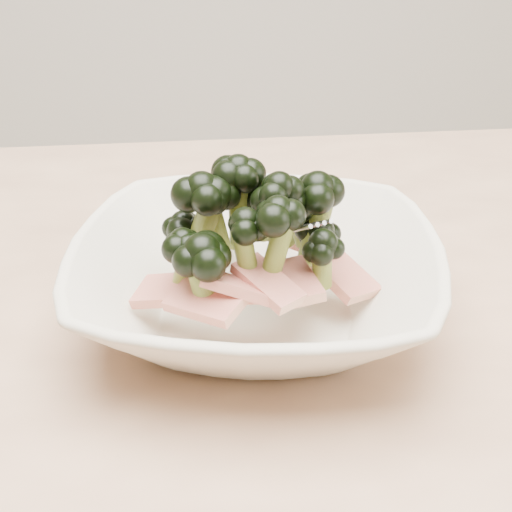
# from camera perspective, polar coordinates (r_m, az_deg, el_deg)

# --- Properties ---
(dining_table) EXTENTS (1.20, 0.80, 0.75)m
(dining_table) POSITION_cam_1_polar(r_m,az_deg,el_deg) (0.57, -4.62, -13.94)
(dining_table) COLOR tan
(dining_table) RESTS_ON ground
(broccoli_dish) EXTENTS (0.29, 0.29, 0.12)m
(broccoli_dish) POSITION_cam_1_polar(r_m,az_deg,el_deg) (0.49, 0.03, -1.10)
(broccoli_dish) COLOR beige
(broccoli_dish) RESTS_ON dining_table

